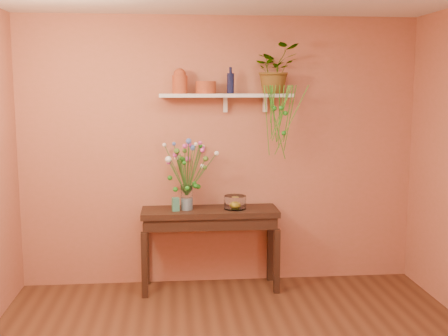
# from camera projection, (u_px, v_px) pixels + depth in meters

# --- Properties ---
(room) EXTENTS (4.04, 4.04, 2.70)m
(room) POSITION_uv_depth(u_px,v_px,m) (245.00, 187.00, 3.67)
(room) COLOR #59321D
(room) RESTS_ON ground
(sideboard) EXTENTS (1.34, 0.43, 0.81)m
(sideboard) POSITION_uv_depth(u_px,v_px,m) (210.00, 221.00, 5.50)
(sideboard) COLOR #331E13
(sideboard) RESTS_ON ground
(wall_shelf) EXTENTS (1.30, 0.24, 0.19)m
(wall_shelf) POSITION_uv_depth(u_px,v_px,m) (227.00, 96.00, 5.44)
(wall_shelf) COLOR white
(wall_shelf) RESTS_ON room
(terracotta_jug) EXTENTS (0.17, 0.17, 0.24)m
(terracotta_jug) POSITION_uv_depth(u_px,v_px,m) (180.00, 82.00, 5.35)
(terracotta_jug) COLOR #B44823
(terracotta_jug) RESTS_ON wall_shelf
(terracotta_pot) EXTENTS (0.25, 0.25, 0.12)m
(terracotta_pot) POSITION_uv_depth(u_px,v_px,m) (206.00, 87.00, 5.39)
(terracotta_pot) COLOR #B44823
(terracotta_pot) RESTS_ON wall_shelf
(blue_bottle) EXTENTS (0.08, 0.08, 0.26)m
(blue_bottle) POSITION_uv_depth(u_px,v_px,m) (231.00, 83.00, 5.42)
(blue_bottle) COLOR #101537
(blue_bottle) RESTS_ON wall_shelf
(spider_plant) EXTENTS (0.52, 0.49, 0.48)m
(spider_plant) POSITION_uv_depth(u_px,v_px,m) (275.00, 69.00, 5.42)
(spider_plant) COLOR #227F1C
(spider_plant) RESTS_ON wall_shelf
(plant_fronds) EXTENTS (0.39, 0.36, 0.72)m
(plant_fronds) POSITION_uv_depth(u_px,v_px,m) (280.00, 115.00, 5.33)
(plant_fronds) COLOR #227F1C
(plant_fronds) RESTS_ON wall_shelf
(glass_vase) EXTENTS (0.12, 0.12, 0.24)m
(glass_vase) POSITION_uv_depth(u_px,v_px,m) (187.00, 199.00, 5.44)
(glass_vase) COLOR white
(glass_vase) RESTS_ON sideboard
(bouquet) EXTENTS (0.55, 0.57, 0.57)m
(bouquet) POSITION_uv_depth(u_px,v_px,m) (187.00, 161.00, 5.40)
(bouquet) COLOR #386B28
(bouquet) RESTS_ON glass_vase
(glass_bowl) EXTENTS (0.22, 0.22, 0.13)m
(glass_bowl) POSITION_uv_depth(u_px,v_px,m) (235.00, 203.00, 5.49)
(glass_bowl) COLOR white
(glass_bowl) RESTS_ON sideboard
(lemon) EXTENTS (0.07, 0.07, 0.07)m
(lemon) POSITION_uv_depth(u_px,v_px,m) (235.00, 204.00, 5.50)
(lemon) COLOR #FFF32D
(lemon) RESTS_ON glass_bowl
(carton) EXTENTS (0.08, 0.06, 0.13)m
(carton) POSITION_uv_depth(u_px,v_px,m) (176.00, 204.00, 5.38)
(carton) COLOR teal
(carton) RESTS_ON sideboard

